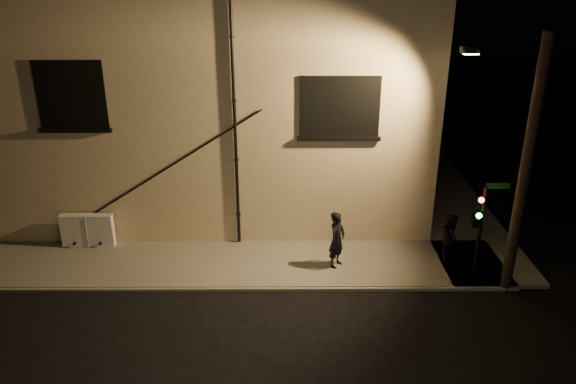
{
  "coord_description": "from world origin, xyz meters",
  "views": [
    {
      "loc": [
        -0.18,
        -14.76,
        9.44
      ],
      "look_at": [
        -0.08,
        1.8,
        2.51
      ],
      "focal_mm": 35.0,
      "sensor_mm": 36.0,
      "label": 1
    }
  ],
  "objects_px": {
    "pedestrian_a": "(337,239)",
    "pedestrian_b": "(451,238)",
    "traffic_signal": "(476,217)",
    "streetlamp_pole": "(523,164)",
    "utility_cabinet": "(88,230)"
  },
  "relations": [
    {
      "from": "pedestrian_a",
      "to": "traffic_signal",
      "type": "distance_m",
      "value": 4.33
    },
    {
      "from": "pedestrian_b",
      "to": "streetlamp_pole",
      "type": "height_order",
      "value": "streetlamp_pole"
    },
    {
      "from": "utility_cabinet",
      "to": "streetlamp_pole",
      "type": "bearing_deg",
      "value": -10.88
    },
    {
      "from": "pedestrian_b",
      "to": "traffic_signal",
      "type": "bearing_deg",
      "value": -151.85
    },
    {
      "from": "utility_cabinet",
      "to": "traffic_signal",
      "type": "bearing_deg",
      "value": -10.24
    },
    {
      "from": "utility_cabinet",
      "to": "pedestrian_b",
      "type": "xyz_separation_m",
      "value": [
        12.29,
        -1.12,
        0.25
      ]
    },
    {
      "from": "traffic_signal",
      "to": "pedestrian_b",
      "type": "bearing_deg",
      "value": 104.89
    },
    {
      "from": "utility_cabinet",
      "to": "pedestrian_a",
      "type": "bearing_deg",
      "value": -9.44
    },
    {
      "from": "utility_cabinet",
      "to": "pedestrian_a",
      "type": "relative_size",
      "value": 0.95
    },
    {
      "from": "pedestrian_a",
      "to": "pedestrian_b",
      "type": "relative_size",
      "value": 1.13
    },
    {
      "from": "utility_cabinet",
      "to": "streetlamp_pole",
      "type": "relative_size",
      "value": 0.23
    },
    {
      "from": "pedestrian_a",
      "to": "traffic_signal",
      "type": "xyz_separation_m",
      "value": [
        4.07,
        -0.86,
        1.19
      ]
    },
    {
      "from": "utility_cabinet",
      "to": "traffic_signal",
      "type": "distance_m",
      "value": 12.9
    },
    {
      "from": "traffic_signal",
      "to": "streetlamp_pole",
      "type": "relative_size",
      "value": 0.41
    },
    {
      "from": "utility_cabinet",
      "to": "traffic_signal",
      "type": "height_order",
      "value": "traffic_signal"
    }
  ]
}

